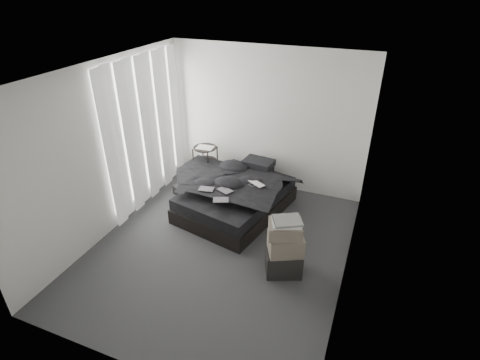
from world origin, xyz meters
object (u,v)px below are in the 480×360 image
at_px(box_lower, 283,261).
at_px(laptop, 254,181).
at_px(bed, 236,204).
at_px(side_stand, 206,167).

bearing_deg(box_lower, laptop, 126.61).
xyz_separation_m(laptop, box_lower, (0.84, -1.12, -0.50)).
relative_size(bed, laptop, 6.24).
distance_m(bed, laptop, 0.65).
relative_size(bed, side_stand, 2.36).
xyz_separation_m(laptop, side_stand, (-1.21, 0.65, -0.28)).
height_order(laptop, side_stand, side_stand).
bearing_deg(laptop, box_lower, -23.28).
xyz_separation_m(side_stand, box_lower, (2.05, -1.78, -0.22)).
relative_size(bed, box_lower, 3.89).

